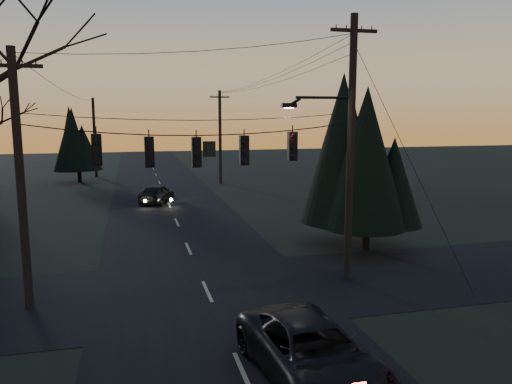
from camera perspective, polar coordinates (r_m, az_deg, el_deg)
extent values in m
cube|color=black|center=(28.15, -8.66, -4.32)|extent=(8.00, 120.00, 0.02)
cube|color=black|center=(18.62, -5.60, -11.25)|extent=(60.00, 7.00, 0.02)
cylinder|color=black|center=(17.45, -6.72, 7.83)|extent=(11.50, 0.04, 0.04)
cylinder|color=black|center=(24.35, 12.46, -4.62)|extent=(0.36, 0.36, 1.60)
cone|color=black|center=(23.77, 12.76, 4.11)|extent=(4.57, 4.57, 6.62)
cylinder|color=black|center=(49.87, -19.52, 1.97)|extent=(0.36, 0.36, 1.60)
cone|color=black|center=(49.62, -19.70, 5.42)|extent=(3.61, 3.61, 5.23)
imported|color=black|center=(12.66, 6.44, -17.86)|extent=(2.95, 5.45, 1.45)
imported|color=black|center=(36.79, -11.29, -0.18)|extent=(3.03, 4.38, 1.38)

